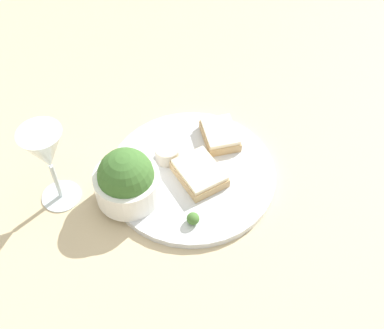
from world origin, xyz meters
TOP-DOWN VIEW (x-y plane):
  - ground_plane at (0.00, 0.00)m, footprint 4.00×4.00m
  - dinner_plate at (0.00, 0.00)m, footprint 0.31×0.31m
  - salad_bowl at (-0.03, 0.12)m, footprint 0.11×0.11m
  - sauce_ramekin at (0.04, 0.04)m, footprint 0.05×0.05m
  - cheese_toast_near at (-0.02, -0.01)m, footprint 0.11×0.10m
  - cheese_toast_far at (0.07, -0.07)m, footprint 0.09×0.07m
  - wine_glass at (-0.01, 0.24)m, footprint 0.07×0.07m
  - garnish at (-0.11, 0.02)m, footprint 0.02×0.02m

SIDE VIEW (x-z plane):
  - ground_plane at x=0.00m, z-range 0.00..0.00m
  - dinner_plate at x=0.00m, z-range 0.00..0.01m
  - garnish at x=-0.11m, z-range 0.01..0.04m
  - cheese_toast_near at x=-0.02m, z-range 0.01..0.04m
  - cheese_toast_far at x=0.07m, z-range 0.01..0.04m
  - sauce_ramekin at x=0.04m, z-range 0.02..0.05m
  - salad_bowl at x=-0.03m, z-range 0.01..0.11m
  - wine_glass at x=-0.01m, z-range 0.04..0.20m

